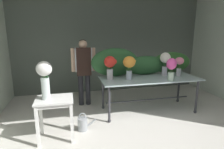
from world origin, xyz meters
TOP-DOWN VIEW (x-y plane):
  - ground_plane at (0.00, 1.81)m, footprint 7.98×7.98m
  - wall_back at (0.00, 3.63)m, footprint 5.69×0.12m
  - display_table_glass at (0.50, 1.82)m, footprint 2.18×0.91m
  - side_table_white at (-1.49, 1.10)m, footprint 0.60×0.48m
  - florist at (-0.89, 2.53)m, footprint 0.58×0.24m
  - foliage_backdrop at (0.35, 2.16)m, footprint 2.46×0.32m
  - vase_rosy_snapdragons at (1.21, 1.81)m, footprint 0.20×0.20m
  - vase_ivory_peonies at (0.94, 1.96)m, footprint 0.26×0.24m
  - vase_fuchsia_carnations at (0.83, 1.50)m, footprint 0.21×0.21m
  - vase_scarlet_roses at (-0.39, 1.88)m, footprint 0.27×0.24m
  - vase_sunset_stock at (0.01, 1.79)m, footprint 0.28×0.26m
  - vase_white_roses_tall at (-1.61, 1.10)m, footprint 0.24×0.24m
  - watering_can at (-1.04, 1.27)m, footprint 0.35×0.18m

SIDE VIEW (x-z plane):
  - ground_plane at x=0.00m, z-range 0.00..0.00m
  - watering_can at x=-1.04m, z-range -0.05..0.30m
  - side_table_white at x=-1.49m, z-range 0.24..0.96m
  - display_table_glass at x=0.50m, z-range 0.28..1.07m
  - florist at x=-0.89m, z-range 0.19..1.80m
  - vase_rosy_snapdragons at x=1.21m, z-range 0.84..1.28m
  - foliage_backdrop at x=0.35m, z-range 0.74..1.38m
  - vase_fuchsia_carnations at x=0.83m, z-range 0.83..1.30m
  - vase_white_roses_tall at x=-1.61m, z-range 0.78..1.41m
  - vase_scarlet_roses at x=-0.39m, z-range 0.85..1.35m
  - vase_sunset_stock at x=0.01m, z-range 0.86..1.37m
  - vase_ivory_peonies at x=0.94m, z-range 0.86..1.40m
  - wall_back at x=0.00m, z-range 0.00..2.92m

